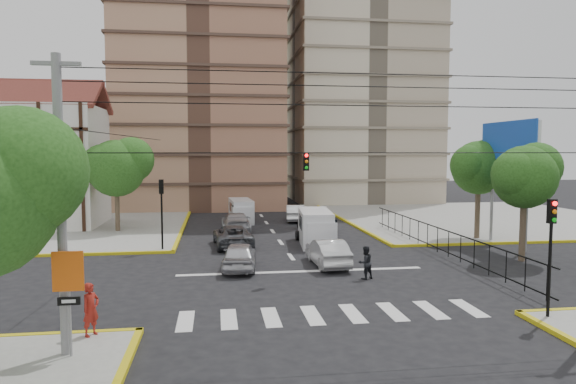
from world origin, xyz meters
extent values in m
plane|color=black|center=(0.00, 0.00, 0.00)|extent=(160.00, 160.00, 0.00)
cube|color=gray|center=(-20.00, 20.00, 0.07)|extent=(26.00, 26.00, 0.15)
cube|color=gray|center=(20.00, 20.00, 0.07)|extent=(26.00, 26.00, 0.15)
cube|color=silver|center=(0.00, -6.00, 0.01)|extent=(12.00, 2.40, 0.01)
cube|color=silver|center=(0.00, 1.20, 0.01)|extent=(13.00, 0.40, 0.01)
cube|color=tan|center=(14.00, 40.00, 24.00)|extent=(17.00, 16.00, 48.00)
cube|color=silver|center=(-19.00, 20.00, 5.00)|extent=(10.00, 8.00, 10.00)
cube|color=maroon|center=(-19.00, 18.10, 10.90)|extent=(10.80, 4.25, 2.65)
cube|color=maroon|center=(-19.00, 21.90, 10.90)|extent=(10.80, 4.25, 2.65)
cylinder|color=slate|center=(14.50, 4.00, 2.15)|extent=(0.20, 0.20, 4.00)
cylinder|color=slate|center=(14.50, 8.00, 2.15)|extent=(0.20, 0.20, 4.00)
cube|color=silver|center=(14.50, 6.00, 6.15)|extent=(0.25, 6.00, 4.00)
cube|color=blue|center=(14.30, 6.00, 6.15)|extent=(0.08, 6.20, 4.20)
sphere|color=#1E4714|center=(-9.85, -9.70, 5.73)|extent=(3.68, 3.68, 3.68)
cylinder|color=#473828|center=(13.00, 2.00, 2.10)|extent=(0.36, 0.36, 4.20)
sphere|color=#1E4714|center=(13.00, 2.00, 4.84)|extent=(3.60, 3.60, 3.60)
sphere|color=#1E4714|center=(13.90, 2.30, 5.38)|extent=(2.88, 2.88, 2.88)
sphere|color=#1E4714|center=(12.28, 1.70, 5.03)|extent=(2.70, 2.70, 2.70)
cylinder|color=#473828|center=(14.00, 9.00, 2.24)|extent=(0.36, 0.36, 4.48)
sphere|color=#1E4714|center=(14.00, 9.00, 5.16)|extent=(3.80, 3.80, 3.80)
sphere|color=#1E4714|center=(14.95, 9.30, 5.73)|extent=(3.04, 3.04, 3.04)
sphere|color=#1E4714|center=(13.24, 8.70, 5.35)|extent=(2.85, 2.85, 2.85)
cylinder|color=#473828|center=(-12.00, 16.00, 2.10)|extent=(0.36, 0.36, 4.20)
sphere|color=#1E4714|center=(-12.00, 16.00, 5.00)|extent=(4.40, 4.40, 4.40)
sphere|color=#1E4714|center=(-10.90, 16.30, 5.67)|extent=(3.52, 3.52, 3.52)
sphere|color=#1E4714|center=(-12.88, 15.70, 5.22)|extent=(3.30, 3.30, 3.30)
cylinder|color=black|center=(7.80, -7.80, 1.90)|extent=(0.12, 0.12, 3.50)
cube|color=black|center=(7.80, -7.80, 4.10)|extent=(0.28, 0.22, 0.90)
sphere|color=#FF0C0C|center=(7.80, -7.80, 4.40)|extent=(0.17, 0.17, 0.17)
cylinder|color=black|center=(-7.80, 7.80, 1.90)|extent=(0.12, 0.12, 3.50)
cube|color=black|center=(-7.80, 7.80, 4.10)|extent=(0.28, 0.22, 0.90)
sphere|color=#FF0C0C|center=(-7.80, 7.80, 4.40)|extent=(0.17, 0.17, 0.17)
cube|color=black|center=(0.00, 0.00, 5.80)|extent=(0.28, 0.22, 0.90)
cylinder|color=black|center=(0.00, -9.00, 6.25)|extent=(18.00, 0.03, 0.03)
cylinder|color=slate|center=(-9.00, -9.00, 4.65)|extent=(0.28, 0.28, 9.00)
cube|color=slate|center=(-9.00, -9.00, 8.85)|extent=(1.40, 0.12, 0.12)
cylinder|color=slate|center=(-8.80, -9.20, 1.75)|extent=(0.08, 0.08, 3.20)
cube|color=#E5590C|center=(-8.80, -9.25, 2.75)|extent=(0.90, 0.06, 1.20)
cube|color=black|center=(-8.80, -9.25, 1.85)|extent=(0.65, 0.05, 0.25)
cube|color=silver|center=(2.24, 8.94, 1.15)|extent=(2.48, 5.19, 2.31)
cube|color=silver|center=(2.24, 6.93, 1.00)|extent=(2.02, 1.38, 1.61)
cube|color=black|center=(2.24, 6.58, 1.56)|extent=(1.86, 0.28, 0.90)
cylinder|color=black|center=(1.29, 7.33, 0.35)|extent=(0.25, 0.70, 0.70)
cylinder|color=black|center=(3.19, 7.33, 0.35)|extent=(0.25, 0.70, 0.70)
cylinder|color=black|center=(1.29, 10.54, 0.35)|extent=(0.25, 0.70, 0.70)
cylinder|color=black|center=(3.19, 10.54, 0.35)|extent=(0.25, 0.70, 0.70)
cube|color=silver|center=(-2.22, 20.53, 1.02)|extent=(2.10, 4.57, 2.05)
cube|color=silver|center=(-2.22, 18.75, 0.89)|extent=(1.76, 1.19, 1.42)
cube|color=black|center=(-2.22, 18.44, 1.38)|extent=(1.65, 0.22, 0.80)
cylinder|color=black|center=(-3.06, 19.11, 0.31)|extent=(0.25, 0.62, 0.62)
cylinder|color=black|center=(-1.37, 19.11, 0.31)|extent=(0.25, 0.62, 0.62)
cylinder|color=black|center=(-3.06, 21.95, 0.31)|extent=(0.25, 0.62, 0.62)
cylinder|color=black|center=(-1.37, 21.95, 0.31)|extent=(0.25, 0.62, 0.62)
imported|color=#BABABF|center=(-3.21, 2.20, 0.74)|extent=(2.13, 4.49, 1.48)
imported|color=silver|center=(1.65, 2.36, 0.75)|extent=(1.75, 4.59, 1.49)
imported|color=#4F5156|center=(-3.34, 8.91, 0.72)|extent=(2.72, 5.30, 1.43)
imported|color=#A9A9AE|center=(-2.88, 15.16, 0.77)|extent=(2.24, 5.33, 1.54)
imported|color=#272629|center=(3.03, 14.67, 0.75)|extent=(1.79, 4.41, 1.50)
imported|color=white|center=(2.69, 20.65, 0.75)|extent=(2.13, 4.70, 1.50)
imported|color=maroon|center=(-8.60, -7.50, 1.05)|extent=(0.73, 0.78, 1.79)
imported|color=black|center=(2.85, -0.80, 0.82)|extent=(0.97, 0.88, 1.64)
camera|label=1|loc=(-4.44, -24.97, 6.29)|focal=32.00mm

